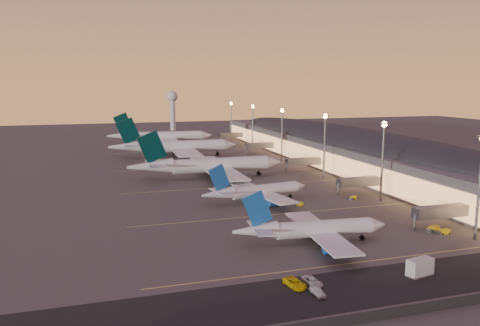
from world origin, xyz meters
The scene contains 20 objects.
ground centered at (0.00, 0.00, 0.00)m, with size 700.00×700.00×0.00m, color #464441.
airliner_narrow_south centered at (-3.85, -31.13, 3.51)m, with size 37.99×34.08×13.56m.
airliner_narrow_north centered at (-3.06, 10.79, 3.47)m, with size 37.51×33.89×13.42m.
airliner_wide_near centered at (-9.22, 52.85, 5.19)m, with size 62.79×56.98×20.15m.
airliner_wide_mid centered at (-12.83, 112.81, 5.47)m, with size 66.32×60.29×21.26m.
airliner_wide_far centered at (-12.90, 166.10, 5.33)m, with size 64.73×59.27×20.70m.
terminal_building centered at (61.84, 72.47, 8.78)m, with size 56.35×255.00×17.46m.
light_masts centered at (36.00, 65.00, 17.55)m, with size 2.20×217.20×25.90m.
radar_tower centered at (10.00, 260.00, 21.87)m, with size 9.00×9.00×32.50m.
service_lane centered at (0.00, -56.00, 0.01)m, with size 260.00×16.00×0.01m.
lane_markings centered at (0.00, 40.00, 0.01)m, with size 90.00×180.36×0.00m.
fence centered at (0.00, -68.00, 1.00)m, with size 124.00×0.12×2.00m.
baggage_tug_a centered at (31.43, -34.11, 0.51)m, with size 3.89×1.96×1.12m.
baggage_tug_b centered at (30.40, -31.69, 0.57)m, with size 4.52×3.18×1.26m.
baggage_tug_c centered at (7.64, 2.02, 0.47)m, with size 3.59×1.83×1.02m.
catering_truck_a centered at (8.85, -54.49, 1.59)m, with size 6.37×3.46×3.39m.
baggage_tug_d centered at (28.60, 4.47, 0.45)m, with size 3.41×2.95×0.98m.
service_van_a centered at (-14.82, -56.71, 0.73)m, with size 1.73×4.29×1.46m, color silver.
service_van_b centered at (-17.32, -52.20, 0.76)m, with size 2.51×5.44×1.51m, color yellow.
service_van_c centered at (-13.86, -52.38, 0.70)m, with size 2.34×5.07×1.41m, color silver.
Camera 1 is at (-51.41, -127.87, 37.27)m, focal length 35.00 mm.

